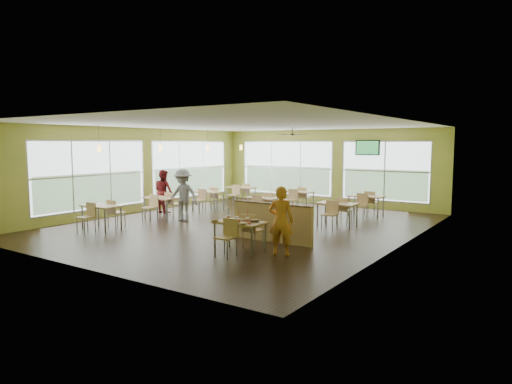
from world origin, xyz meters
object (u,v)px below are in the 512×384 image
man_plaid (281,221)px  food_basket (254,221)px  half_wall_divider (272,222)px  main_table (240,226)px

man_plaid → food_basket: (-0.63, -0.17, -0.03)m
half_wall_divider → man_plaid: bearing=-50.0°
main_table → half_wall_divider: size_ratio=0.63×
main_table → man_plaid: size_ratio=0.94×
man_plaid → food_basket: man_plaid is taller
main_table → food_basket: 0.39m
food_basket → half_wall_divider: bearing=104.0°
main_table → food_basket: main_table is taller
main_table → food_basket: (0.33, 0.14, 0.15)m
man_plaid → half_wall_divider: bearing=-69.1°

